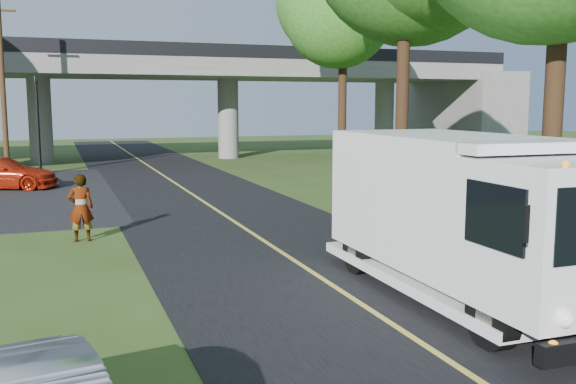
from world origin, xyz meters
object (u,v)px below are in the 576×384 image
tree_right_far (348,13)px  red_sedan (0,173)px  traffic_signal (38,114)px  utility_pole (3,86)px  step_van (469,212)px  pedestrian (81,208)px

tree_right_far → red_sedan: 18.38m
tree_right_far → red_sedan: tree_right_far is taller
red_sedan → traffic_signal: bearing=4.2°
traffic_signal → red_sedan: traffic_signal is taller
utility_pole → step_van: 26.65m
red_sedan → pedestrian: (2.88, -12.56, 0.22)m
traffic_signal → step_van: 27.93m
pedestrian → traffic_signal: bearing=-86.4°
utility_pole → step_van: utility_pole is taller
traffic_signal → pedestrian: (1.35, -18.70, -2.27)m
step_van → pedestrian: bearing=130.5°
step_van → red_sedan: step_van is taller
utility_pole → tree_right_far: 17.61m
traffic_signal → step_van: bearing=-73.2°
traffic_signal → pedestrian: 18.88m
traffic_signal → tree_right_far: size_ratio=0.47×
traffic_signal → tree_right_far: bearing=-22.1°
traffic_signal → tree_right_far: tree_right_far is taller
utility_pole → step_van: size_ratio=1.21×
tree_right_far → step_van: tree_right_far is taller
tree_right_far → red_sedan: (-16.74, 0.03, -7.60)m
utility_pole → red_sedan: bearing=-90.5°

